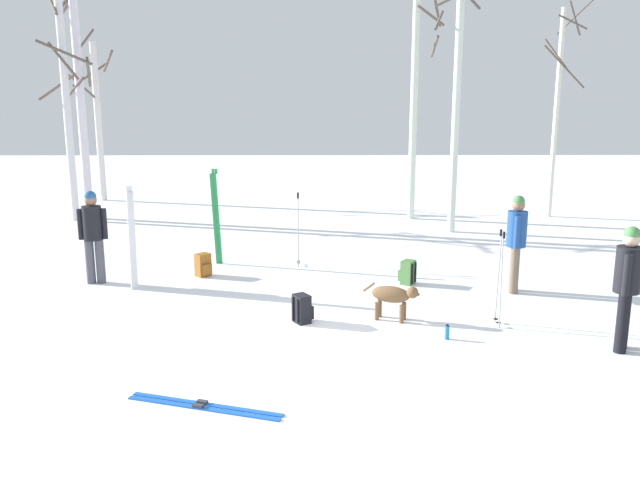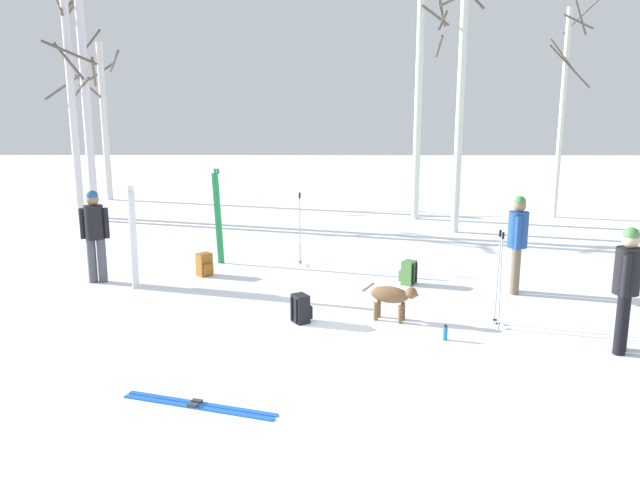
{
  "view_description": "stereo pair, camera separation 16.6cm",
  "coord_description": "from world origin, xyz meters",
  "views": [
    {
      "loc": [
        0.38,
        -8.12,
        3.38
      ],
      "look_at": [
        0.46,
        2.65,
        1.0
      ],
      "focal_mm": 36.74,
      "sensor_mm": 36.0,
      "label": 1
    },
    {
      "loc": [
        0.54,
        -8.12,
        3.38
      ],
      "look_at": [
        0.46,
        2.65,
        1.0
      ],
      "focal_mm": 36.74,
      "sensor_mm": 36.0,
      "label": 2
    }
  ],
  "objects": [
    {
      "name": "birch_tree_1",
      "position": [
        -6.23,
        9.73,
        3.04
      ],
      "size": [
        1.65,
        1.7,
        5.83
      ],
      "color": "silver",
      "rests_on": "ground_plane"
    },
    {
      "name": "backpack_0",
      "position": [
        -1.76,
        3.99,
        0.21
      ],
      "size": [
        0.34,
        0.34,
        0.44
      ],
      "color": "#99591E",
      "rests_on": "ground_plane"
    },
    {
      "name": "birch_tree_4",
      "position": [
        3.83,
        8.14,
        3.69
      ],
      "size": [
        1.67,
        1.55,
        6.93
      ],
      "color": "silver",
      "rests_on": "ground_plane"
    },
    {
      "name": "ski_poles_0",
      "position": [
        0.04,
        4.78,
        0.79
      ],
      "size": [
        0.07,
        0.23,
        1.49
      ],
      "color": "#B2B2BC",
      "rests_on": "ground_plane"
    },
    {
      "name": "backpack_2",
      "position": [
        2.07,
        3.43,
        0.21
      ],
      "size": [
        0.34,
        0.33,
        0.44
      ],
      "color": "#4C7F3F",
      "rests_on": "ground_plane"
    },
    {
      "name": "person_0",
      "position": [
        4.52,
        0.21,
        0.98
      ],
      "size": [
        0.34,
        0.47,
        1.72
      ],
      "color": "black",
      "rests_on": "ground_plane"
    },
    {
      "name": "ski_pair_planted_1",
      "position": [
        -2.85,
        3.14,
        0.92
      ],
      "size": [
        0.12,
        0.12,
        1.85
      ],
      "color": "white",
      "rests_on": "ground_plane"
    },
    {
      "name": "birch_tree_0",
      "position": [
        -6.64,
        13.34,
        2.76
      ],
      "size": [
        1.52,
        1.65,
        5.49
      ],
      "color": "silver",
      "rests_on": "ground_plane"
    },
    {
      "name": "ski_pair_lying_0",
      "position": [
        -0.86,
        -1.42,
        0.01
      ],
      "size": [
        1.81,
        0.72,
        0.05
      ],
      "color": "blue",
      "rests_on": "ground_plane"
    },
    {
      "name": "birch_tree_3",
      "position": [
        3.09,
        9.94,
        3.84
      ],
      "size": [
        0.85,
        1.25,
        7.49
      ],
      "color": "silver",
      "rests_on": "ground_plane"
    },
    {
      "name": "birch_tree_5",
      "position": [
        7.07,
        10.22,
        3.08
      ],
      "size": [
        1.38,
        1.39,
        5.9
      ],
      "color": "silver",
      "rests_on": "ground_plane"
    },
    {
      "name": "dog",
      "position": [
        1.57,
        1.44,
        0.39
      ],
      "size": [
        0.85,
        0.43,
        0.57
      ],
      "color": "brown",
      "rests_on": "ground_plane"
    },
    {
      "name": "person_1",
      "position": [
        3.87,
        2.92,
        0.98
      ],
      "size": [
        0.34,
        0.5,
        1.72
      ],
      "color": "#72604C",
      "rests_on": "ground_plane"
    },
    {
      "name": "ski_poles_1",
      "position": [
        3.12,
        1.2,
        0.78
      ],
      "size": [
        0.07,
        0.26,
        1.46
      ],
      "color": "#B2B2BC",
      "rests_on": "ground_plane"
    },
    {
      "name": "person_2",
      "position": [
        -3.66,
        3.53,
        0.98
      ],
      "size": [
        0.52,
        0.34,
        1.72
      ],
      "color": "#4C4C56",
      "rests_on": "ground_plane"
    },
    {
      "name": "water_bottle_0",
      "position": [
        2.25,
        0.63,
        0.1
      ],
      "size": [
        0.07,
        0.07,
        0.22
      ],
      "color": "#1E72BF",
      "rests_on": "ground_plane"
    },
    {
      "name": "birch_tree_2",
      "position": [
        -6.01,
        10.09,
        3.46
      ],
      "size": [
        0.94,
        1.28,
        6.64
      ],
      "color": "silver",
      "rests_on": "ground_plane"
    },
    {
      "name": "backpack_1",
      "position": [
        0.18,
        1.35,
        0.21
      ],
      "size": [
        0.34,
        0.33,
        0.44
      ],
      "color": "black",
      "rests_on": "ground_plane"
    },
    {
      "name": "ground_plane",
      "position": [
        0.0,
        0.0,
        0.0
      ],
      "size": [
        60.0,
        60.0,
        0.0
      ],
      "primitive_type": "plane",
      "color": "white"
    },
    {
      "name": "ski_pair_planted_0",
      "position": [
        -1.63,
        4.94,
        0.97
      ],
      "size": [
        0.2,
        0.05,
        1.96
      ],
      "color": "green",
      "rests_on": "ground_plane"
    }
  ]
}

